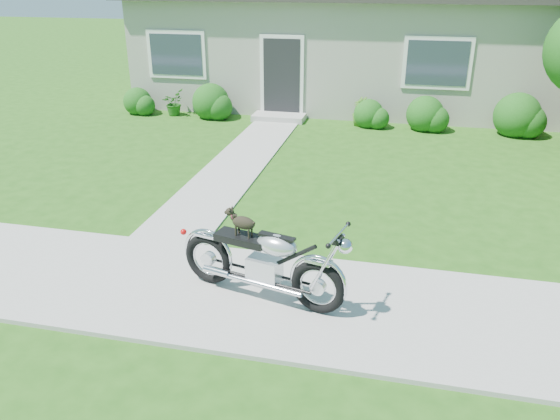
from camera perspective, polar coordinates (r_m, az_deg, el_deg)
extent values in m
plane|color=#235114|center=(6.92, -4.10, -8.76)|extent=(80.00, 80.00, 0.00)
cube|color=#9E9B93|center=(6.91, -4.10, -8.62)|extent=(24.00, 2.20, 0.04)
cube|color=#9E9B93|center=(11.66, -4.13, 5.14)|extent=(1.20, 8.00, 0.03)
cube|color=#A9A398|center=(17.80, 7.35, 16.33)|extent=(12.00, 6.00, 3.00)
cube|color=black|center=(15.14, 0.19, 13.53)|extent=(1.00, 0.06, 2.10)
cube|color=#9E9B93|center=(15.01, -0.12, 9.65)|extent=(1.40, 0.70, 0.16)
cube|color=#2D3847|center=(15.98, -10.78, 15.66)|extent=(1.70, 0.05, 1.30)
cube|color=#2D3847|center=(14.71, 16.09, 14.53)|extent=(1.70, 0.05, 1.30)
sphere|color=#1B5115|center=(14.69, 23.54, 9.01)|extent=(1.13, 1.13, 1.13)
sphere|color=#1B5115|center=(15.34, -7.24, 11.13)|extent=(1.02, 1.02, 1.02)
sphere|color=#1B5115|center=(16.23, -14.65, 10.90)|extent=(0.79, 0.79, 0.79)
sphere|color=#1B5115|center=(14.50, 9.24, 9.86)|extent=(0.77, 0.77, 0.77)
sphere|color=#1B5115|center=(14.46, 14.91, 9.63)|extent=(0.94, 0.94, 0.94)
imported|color=#1F5717|center=(15.82, -11.10, 10.96)|extent=(0.65, 0.72, 0.70)
imported|color=#35641B|center=(14.55, 8.37, 10.16)|extent=(0.59, 0.59, 0.75)
torus|color=black|center=(6.34, 3.99, -8.03)|extent=(0.68, 0.27, 0.67)
torus|color=black|center=(6.97, -7.48, -5.08)|extent=(0.68, 0.27, 0.67)
cube|color=silver|center=(6.57, -1.65, -6.24)|extent=(0.45, 0.33, 0.30)
ellipsoid|color=silver|center=(6.33, -0.33, -3.68)|extent=(0.56, 0.40, 0.26)
cube|color=black|center=(6.54, -4.01, -2.98)|extent=(0.69, 0.41, 0.09)
cube|color=silver|center=(6.17, 4.08, -5.34)|extent=(0.32, 0.21, 0.03)
cube|color=silver|center=(6.81, -7.63, -2.57)|extent=(0.32, 0.21, 0.03)
cylinder|color=silver|center=(5.93, 6.15, -2.57)|extent=(0.17, 0.59, 0.03)
sphere|color=silver|center=(5.96, 6.82, -3.76)|extent=(0.21, 0.21, 0.17)
cylinder|color=silver|center=(6.54, -2.18, -7.73)|extent=(1.08, 0.32, 0.06)
ellipsoid|color=black|center=(6.43, -3.83, -1.35)|extent=(0.32, 0.21, 0.16)
sphere|color=black|center=(6.48, -5.27, -0.19)|extent=(0.12, 0.12, 0.10)
cylinder|color=black|center=(6.55, -4.32, -1.92)|extent=(0.03, 0.03, 0.12)
cylinder|color=black|center=(6.49, -4.63, -2.16)|extent=(0.03, 0.03, 0.12)
cylinder|color=black|center=(6.47, -2.97, -2.23)|extent=(0.03, 0.03, 0.12)
cylinder|color=black|center=(6.41, -3.28, -2.47)|extent=(0.03, 0.03, 0.12)
torus|color=#A62C4A|center=(6.48, -4.92, -0.61)|extent=(0.06, 0.09, 0.08)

